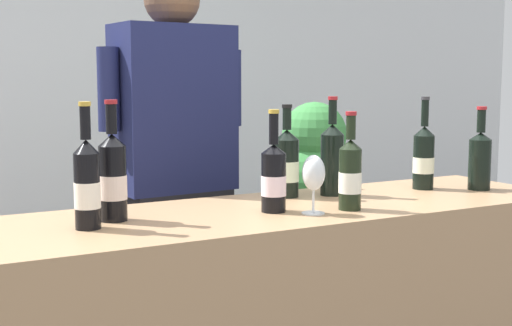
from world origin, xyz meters
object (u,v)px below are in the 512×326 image
Objects in this scene: wine_glass at (314,175)px; wine_bottle_6 at (287,163)px; wine_bottle_3 at (480,158)px; potted_shrub at (309,201)px; wine_bottle_2 at (87,183)px; wine_bottle_7 at (350,174)px; wine_bottle_4 at (332,157)px; person_server at (175,201)px; wine_bottle_1 at (274,177)px; wine_bottle_0 at (424,157)px; wine_bottle_5 at (113,177)px.

wine_bottle_6 is at bearing 74.51° from wine_glass.
potted_shrub is at bearing 87.38° from wine_bottle_3.
potted_shrub is (1.52, 1.25, -0.38)m from wine_bottle_2.
wine_bottle_3 is at bearing 8.33° from wine_bottle_7.
wine_bottle_4 reaches higher than wine_bottle_7.
wine_bottle_7 is (-0.66, -0.10, -0.00)m from wine_bottle_3.
wine_bottle_7 is at bearing -171.67° from wine_bottle_3.
person_server reaches higher than potted_shrub.
wine_bottle_1 is 0.89m from wine_bottle_3.
wine_bottle_4 reaches higher than potted_shrub.
wine_bottle_6 is (-0.16, 0.04, -0.02)m from wine_bottle_4.
potted_shrub is (0.77, 1.07, -0.37)m from wine_bottle_6.
wine_bottle_6 is at bearing 164.65° from wine_bottle_4.
wine_bottle_0 is 0.55m from wine_bottle_6.
wine_bottle_7 is (-0.48, -0.21, -0.01)m from wine_bottle_0.
wine_bottle_2 reaches higher than wine_glass.
wine_bottle_5 is at bearing 165.29° from wine_bottle_7.
wine_bottle_7 reaches higher than potted_shrub.
wine_bottle_1 is at bearing -129.14° from wine_bottle_6.
wine_bottle_6 is 0.55m from person_server.
person_server is (-0.24, 0.46, -0.18)m from wine_bottle_6.
wine_bottle_5 is at bearing 167.90° from wine_bottle_1.
wine_bottle_3 is 0.80m from wine_glass.
wine_bottle_2 is (-1.29, -0.09, 0.01)m from wine_bottle_0.
wine_bottle_0 is 1.08× the size of wine_bottle_1.
wine_bottle_2 is 0.67m from wine_glass.
wine_bottle_7 is 1.71× the size of wine_glass.
wine_bottle_4 is 0.81m from wine_bottle_5.
person_server reaches higher than wine_bottle_7.
wine_bottle_4 reaches higher than wine_bottle_0.
wine_bottle_6 is (0.17, 0.21, 0.01)m from wine_bottle_1.
wine_bottle_7 is at bearing -7.98° from wine_bottle_2.
wine_bottle_0 is 1.07× the size of wine_bottle_6.
wine_glass is (-0.14, -0.00, 0.01)m from wine_bottle_7.
person_server reaches higher than wine_bottle_5.
wine_bottle_5 is at bearing -140.40° from potted_shrub.
wine_bottle_4 reaches higher than wine_glass.
wine_bottle_7 is 1.58m from potted_shrub.
person_server is (-0.06, 0.67, -0.18)m from wine_bottle_1.
wine_bottle_6 is at bearing 13.88° from wine_bottle_2.
wine_bottle_0 reaches higher than wine_bottle_7.
wine_bottle_2 is 2.00m from potted_shrub.
potted_shrub is (1.42, 1.18, -0.38)m from wine_bottle_5.
wine_glass is 0.11× the size of person_server.
wine_bottle_5 is 0.73m from person_server.
wine_bottle_2 is 1.09× the size of wine_bottle_6.
wine_bottle_2 is at bearing 179.37° from wine_bottle_3.
wine_bottle_2 reaches higher than wine_bottle_3.
wine_bottle_6 is at bearing 9.66° from wine_bottle_5.
wine_bottle_5 is at bearing -170.34° from wine_bottle_6.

